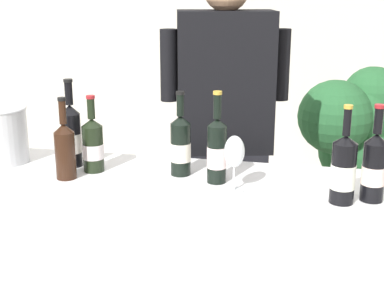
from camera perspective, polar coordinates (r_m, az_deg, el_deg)
The scene contains 12 objects.
wall_back at distance 4.52m, azimuth 8.01°, elevation 13.14°, with size 8.00×0.10×2.80m, color beige.
wine_bottle_0 at distance 2.20m, azimuth -10.30°, elevation -0.08°, with size 0.08×0.08×0.31m.
wine_bottle_3 at distance 1.96m, azimuth 18.45°, elevation -2.28°, with size 0.08×0.08×0.34m.
wine_bottle_4 at distance 2.14m, azimuth -13.11°, elevation -0.51°, with size 0.08×0.08×0.32m.
wine_bottle_6 at distance 2.28m, azimuth -12.47°, elevation 0.89°, with size 0.08×0.08×0.36m.
wine_bottle_7 at distance 2.12m, azimuth -1.20°, elevation -0.13°, with size 0.08×0.08×0.33m.
wine_bottle_8 at distance 1.91m, azimuth 15.50°, elevation -2.60°, with size 0.08×0.08×0.34m.
wine_bottle_9 at distance 2.04m, azimuth 2.60°, elevation -0.64°, with size 0.07×0.07×0.35m.
wine_glass at distance 1.95m, azimuth 4.44°, elevation -1.02°, with size 0.08×0.08×0.21m.
ice_bucket at distance 2.42m, azimuth -19.23°, elevation 0.94°, with size 0.22×0.22×0.23m.
person_server at distance 2.64m, azimuth 3.32°, elevation -1.19°, with size 0.58×0.34×1.71m.
potted_shrub at distance 3.42m, azimuth 16.45°, elevation 1.09°, with size 0.61×0.62×1.17m.
Camera 1 is at (0.32, -1.91, 1.62)m, focal length 51.15 mm.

